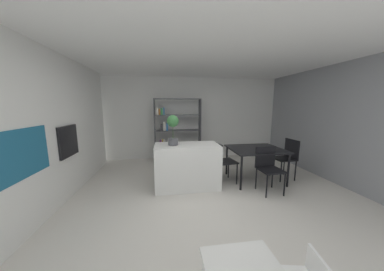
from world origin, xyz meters
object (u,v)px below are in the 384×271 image
object	(u,v)px
open_bookshelf	(173,131)
kitchen_island	(187,166)
dining_chair_island_side	(222,159)
potted_plant_on_island	(173,127)
dining_table	(256,151)
built_in_oven	(68,141)
dining_chair_window_side	(287,155)
dining_chair_near	(268,165)

from	to	relation	value
open_bookshelf	kitchen_island	bearing A→B (deg)	-84.24
open_bookshelf	dining_chair_island_side	bearing A→B (deg)	-61.78
open_bookshelf	dining_chair_island_side	distance (m)	2.07
potted_plant_on_island	dining_table	world-z (taller)	potted_plant_on_island
built_in_oven	dining_table	size ratio (longest dim) A/B	0.53
built_in_oven	dining_chair_window_side	bearing A→B (deg)	2.35
dining_chair_near	dining_table	bearing A→B (deg)	87.27
dining_table	dining_chair_near	world-z (taller)	dining_chair_near
dining_chair_near	dining_chair_island_side	bearing A→B (deg)	144.53
open_bookshelf	dining_chair_window_side	distance (m)	3.11
dining_chair_near	potted_plant_on_island	bearing A→B (deg)	165.13
kitchen_island	dining_table	world-z (taller)	kitchen_island
dining_table	open_bookshelf	bearing A→B (deg)	134.41
potted_plant_on_island	open_bookshelf	size ratio (longest dim) A/B	0.32
kitchen_island	potted_plant_on_island	world-z (taller)	potted_plant_on_island
potted_plant_on_island	open_bookshelf	distance (m)	1.93
built_in_oven	open_bookshelf	xyz separation A→B (m)	(1.98, 1.96, -0.13)
potted_plant_on_island	dining_chair_island_side	world-z (taller)	potted_plant_on_island
potted_plant_on_island	dining_chair_near	xyz separation A→B (m)	(1.83, -0.41, -0.73)
potted_plant_on_island	dining_chair_window_side	xyz separation A→B (m)	(2.62, 0.12, -0.71)
kitchen_island	dining_table	xyz separation A→B (m)	(1.55, 0.11, 0.22)
open_bookshelf	dining_table	world-z (taller)	open_bookshelf
built_in_oven	potted_plant_on_island	size ratio (longest dim) A/B	1.01
potted_plant_on_island	open_bookshelf	xyz separation A→B (m)	(0.09, 1.89, -0.34)
dining_table	dining_chair_window_side	size ratio (longest dim) A/B	1.25
built_in_oven	dining_chair_near	distance (m)	3.77
dining_table	dining_chair_window_side	distance (m)	0.80
dining_chair_island_side	dining_chair_near	xyz separation A→B (m)	(0.78, -0.51, -0.01)
dining_table	dining_chair_island_side	xyz separation A→B (m)	(-0.78, -0.01, -0.13)
potted_plant_on_island	dining_chair_island_side	xyz separation A→B (m)	(1.05, 0.10, -0.72)
built_in_oven	dining_chair_near	world-z (taller)	built_in_oven
open_bookshelf	dining_chair_window_side	world-z (taller)	open_bookshelf
potted_plant_on_island	dining_chair_near	size ratio (longest dim) A/B	0.68
built_in_oven	open_bookshelf	size ratio (longest dim) A/B	0.32
open_bookshelf	dining_chair_near	distance (m)	2.91
potted_plant_on_island	open_bookshelf	world-z (taller)	open_bookshelf
potted_plant_on_island	dining_chair_island_side	size ratio (longest dim) A/B	0.67
dining_table	dining_chair_island_side	bearing A→B (deg)	-179.06
dining_chair_near	kitchen_island	bearing A→B (deg)	162.75
built_in_oven	potted_plant_on_island	distance (m)	1.90
built_in_oven	dining_chair_island_side	size ratio (longest dim) A/B	0.68
kitchen_island	dining_table	bearing A→B (deg)	3.97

